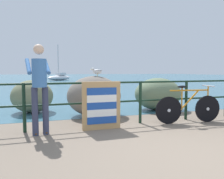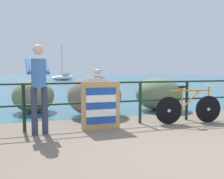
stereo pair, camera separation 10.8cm
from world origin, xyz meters
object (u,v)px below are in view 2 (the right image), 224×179
Objects in this scene: person_at_railing at (39,85)px; seagull at (98,71)px; breakwater_boulder_left at (34,96)px; breakwater_boulder_right at (159,94)px; sailboat at (63,77)px; breakwater_boulder_main at (95,96)px; bicycle at (189,107)px; folded_deckchair_stack at (101,105)px.

person_at_railing is 5.20× the size of seagull.
seagull is at bearing -31.89° from breakwater_boulder_left.
breakwater_boulder_right is 0.32× the size of sailboat.
breakwater_boulder_left is at bearing 147.43° from breakwater_boulder_main.
sailboat is at bearing 87.45° from breakwater_boulder_main.
bicycle is 4.95× the size of seagull.
breakwater_boulder_right is (3.68, 1.83, -0.47)m from person_at_railing.
seagull is (0.28, 1.47, 0.75)m from folded_deckchair_stack.
folded_deckchair_stack reaches higher than bicycle.
folded_deckchair_stack is 3.04× the size of seagull.
breakwater_boulder_left is (-0.23, 2.60, -0.50)m from person_at_railing.
person_at_railing is (-3.44, 0.07, 0.60)m from bicycle.
breakwater_boulder_main is at bearing -32.57° from breakwater_boulder_left.
folded_deckchair_stack is 3.02m from breakwater_boulder_right.
person_at_railing is 1.16× the size of breakwater_boulder_main.
seagull is at bearing -53.44° from person_at_railing.
bicycle is 1.63× the size of folded_deckchair_stack.
person_at_railing is at bearing -84.93° from breakwater_boulder_left.
folded_deckchair_stack is (-2.17, 0.10, 0.13)m from bicycle.
bicycle is 2.18m from folded_deckchair_stack.
seagull is at bearing 79.28° from folded_deckchair_stack.
breakwater_boulder_main reaches higher than breakwater_boulder_left.
breakwater_boulder_left reaches higher than bicycle.
sailboat is (2.83, 24.49, -0.07)m from breakwater_boulder_left.
bicycle is 2.55m from breakwater_boulder_main.
person_at_railing is 1.71× the size of folded_deckchair_stack.
bicycle is 27.18m from sailboat.
breakwater_boulder_left is 3.67× the size of seagull.
breakwater_boulder_main is (-1.98, 1.59, 0.17)m from bicycle.
sailboat is at bearing 87.17° from folded_deckchair_stack.
seagull is (-1.90, 1.57, 0.88)m from bicycle.
seagull is 25.63m from sailboat.
sailboat reaches higher than seagull.
breakwater_boulder_main is 2.01m from breakwater_boulder_left.
seagull is at bearing -15.62° from breakwater_boulder_main.
folded_deckchair_stack is 1.67m from seagull.
person_at_railing is 1.14× the size of breakwater_boulder_right.
breakwater_boulder_right is (0.24, 1.91, 0.13)m from bicycle.
breakwater_boulder_right is (3.91, -0.77, 0.02)m from breakwater_boulder_left.
person_at_railing is at bearing -174.82° from bicycle.
breakwater_boulder_left is 24.65m from sailboat.
bicycle is at bearing -97.24° from breakwater_boulder_right.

